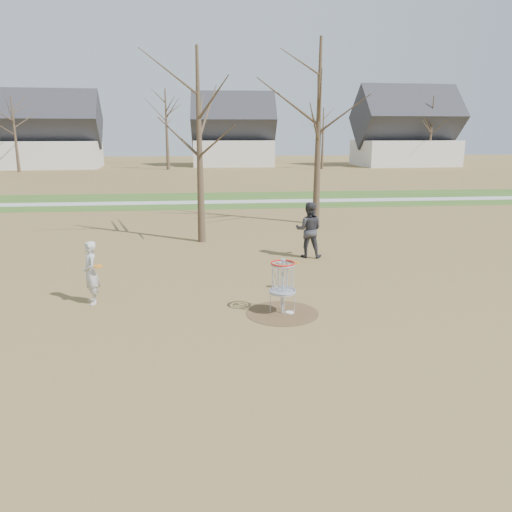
{
  "coord_description": "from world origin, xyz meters",
  "views": [
    {
      "loc": [
        -1.84,
        -11.5,
        4.39
      ],
      "look_at": [
        -0.5,
        1.5,
        1.1
      ],
      "focal_mm": 35.0,
      "sensor_mm": 36.0,
      "label": 1
    }
  ],
  "objects_px": {
    "player_standing": "(91,273)",
    "disc_golf_basket": "(283,278)",
    "disc_grounded": "(290,312)",
    "player_throwing": "(309,230)"
  },
  "relations": [
    {
      "from": "player_standing",
      "to": "player_throwing",
      "type": "height_order",
      "value": "player_throwing"
    },
    {
      "from": "disc_grounded",
      "to": "player_throwing",
      "type": "bearing_deg",
      "value": 73.8
    },
    {
      "from": "player_throwing",
      "to": "disc_golf_basket",
      "type": "xyz_separation_m",
      "value": [
        -1.8,
        -5.53,
        -0.07
      ]
    },
    {
      "from": "player_throwing",
      "to": "disc_golf_basket",
      "type": "height_order",
      "value": "player_throwing"
    },
    {
      "from": "player_standing",
      "to": "player_throwing",
      "type": "distance_m",
      "value": 7.88
    },
    {
      "from": "player_standing",
      "to": "disc_golf_basket",
      "type": "bearing_deg",
      "value": 53.03
    },
    {
      "from": "player_throwing",
      "to": "disc_golf_basket",
      "type": "bearing_deg",
      "value": 87.36
    },
    {
      "from": "player_throwing",
      "to": "player_standing",
      "type": "bearing_deg",
      "value": 48.28
    },
    {
      "from": "disc_golf_basket",
      "to": "disc_grounded",
      "type": "bearing_deg",
      "value": -2.74
    },
    {
      "from": "player_standing",
      "to": "disc_golf_basket",
      "type": "xyz_separation_m",
      "value": [
        4.82,
        -1.25,
        0.09
      ]
    }
  ]
}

